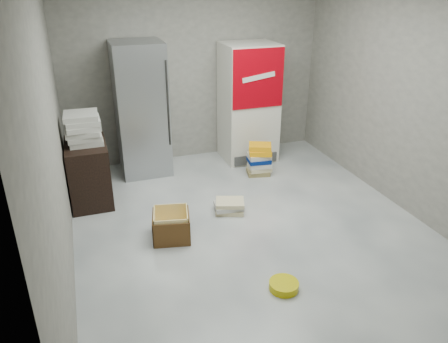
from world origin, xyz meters
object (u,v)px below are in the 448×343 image
at_px(coke_cooler, 249,103).
at_px(wood_shelf, 89,173).
at_px(cardboard_box, 171,227).
at_px(steel_fridge, 141,110).
at_px(phonebook_stack_main, 259,160).

bearing_deg(coke_cooler, wood_shelf, -163.72).
relative_size(coke_cooler, cardboard_box, 3.72).
xyz_separation_m(steel_fridge, phonebook_stack_main, (1.57, -0.69, -0.71)).
distance_m(steel_fridge, wood_shelf, 1.23).
distance_m(coke_cooler, phonebook_stack_main, 0.96).
relative_size(steel_fridge, coke_cooler, 1.06).
xyz_separation_m(phonebook_stack_main, cardboard_box, (-1.60, -1.25, -0.10)).
distance_m(steel_fridge, cardboard_box, 2.10).
xyz_separation_m(coke_cooler, cardboard_box, (-1.68, -1.93, -0.77)).
height_order(coke_cooler, phonebook_stack_main, coke_cooler).
height_order(wood_shelf, cardboard_box, wood_shelf).
relative_size(coke_cooler, phonebook_stack_main, 3.82).
xyz_separation_m(wood_shelf, phonebook_stack_main, (2.40, 0.04, -0.16)).
relative_size(steel_fridge, cardboard_box, 3.92).
relative_size(coke_cooler, wood_shelf, 2.25).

